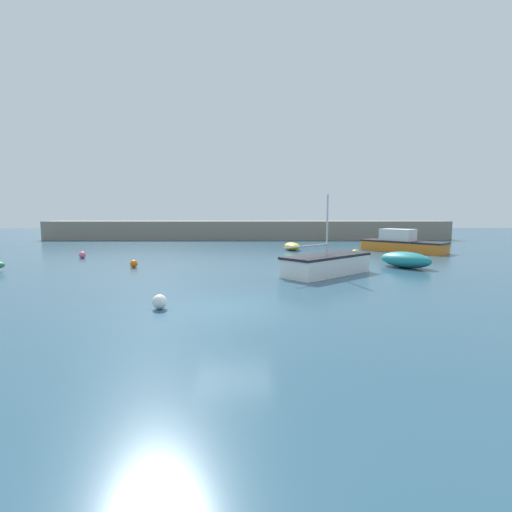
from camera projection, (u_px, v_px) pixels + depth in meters
The scene contains 10 objects.
ground_plane at pixel (234, 312), 13.08m from camera, with size 120.00×120.00×0.20m, color #284C60.
harbor_breakwater at pixel (247, 230), 44.81m from camera, with size 44.48×3.49×2.02m, color gray.
motorboat_grey_hull at pixel (402, 243), 31.13m from camera, with size 5.94×5.99×1.75m.
sailboat_short_mast at pixel (326, 264), 19.99m from camera, with size 5.01×4.79×4.00m.
open_tender_yellow at pixel (406, 260), 22.44m from camera, with size 3.02×3.29×0.89m.
dinghy_near_pier at pixel (292, 246), 32.34m from camera, with size 1.55×2.29×0.61m.
mooring_buoy_yellow at pixel (355, 254), 27.11m from camera, with size 0.57×0.57×0.57m, color yellow.
mooring_buoy_orange at pixel (134, 264), 22.45m from camera, with size 0.43×0.43×0.43m, color orange.
mooring_buoy_white at pixel (160, 302), 12.99m from camera, with size 0.48×0.48×0.48m, color white.
mooring_buoy_pink at pixel (82, 255), 26.79m from camera, with size 0.45×0.45×0.45m, color #EA668C.
Camera 1 is at (0.64, -12.79, 3.20)m, focal length 28.00 mm.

